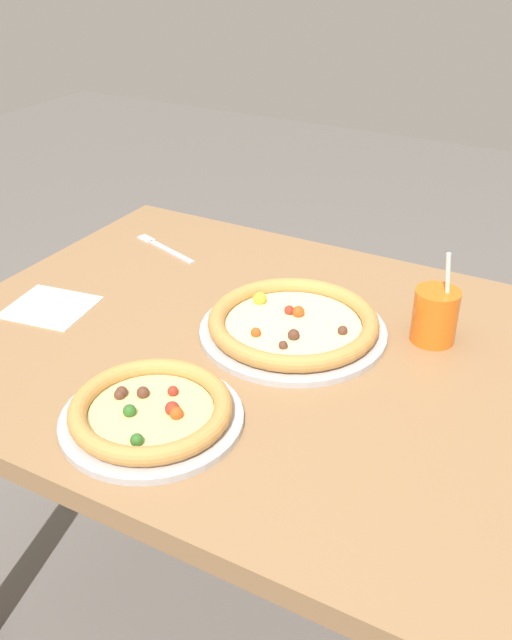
{
  "coord_description": "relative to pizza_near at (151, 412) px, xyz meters",
  "views": [
    {
      "loc": [
        0.53,
        -0.98,
        1.45
      ],
      "look_at": [
        -0.03,
        0.02,
        0.78
      ],
      "focal_mm": 40.03,
      "sensor_mm": 36.0,
      "label": 1
    }
  ],
  "objects": [
    {
      "name": "ground_plane",
      "position": [
        0.04,
        0.29,
        -0.77
      ],
      "size": [
        8.0,
        8.0,
        0.0
      ],
      "primitive_type": "plane",
      "color": "#66605B"
    },
    {
      "name": "dining_table",
      "position": [
        0.04,
        0.29,
        -0.13
      ],
      "size": [
        1.22,
        0.93,
        0.75
      ],
      "color": "#936D47",
      "rests_on": "ground"
    },
    {
      "name": "pizza_near",
      "position": [
        0.0,
        0.0,
        0.0
      ],
      "size": [
        0.29,
        0.29,
        0.04
      ],
      "color": "#B7B7BC",
      "rests_on": "dining_table"
    },
    {
      "name": "pizza_far",
      "position": [
        0.08,
        0.34,
        0.0
      ],
      "size": [
        0.35,
        0.35,
        0.04
      ],
      "color": "#B7B7BC",
      "rests_on": "dining_table"
    },
    {
      "name": "drink_cup_colored",
      "position": [
        0.31,
        0.45,
        0.03
      ],
      "size": [
        0.08,
        0.08,
        0.18
      ],
      "color": "orange",
      "rests_on": "dining_table"
    },
    {
      "name": "paper_napkin",
      "position": [
        -0.4,
        0.2,
        -0.02
      ],
      "size": [
        0.18,
        0.17,
        0.0
      ],
      "primitive_type": "cube",
      "rotation": [
        0.0,
        0.0,
        0.15
      ],
      "color": "white",
      "rests_on": "dining_table"
    },
    {
      "name": "fork",
      "position": [
        -0.36,
        0.54,
        -0.02
      ],
      "size": [
        0.2,
        0.08,
        0.0
      ],
      "color": "silver",
      "rests_on": "dining_table"
    }
  ]
}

